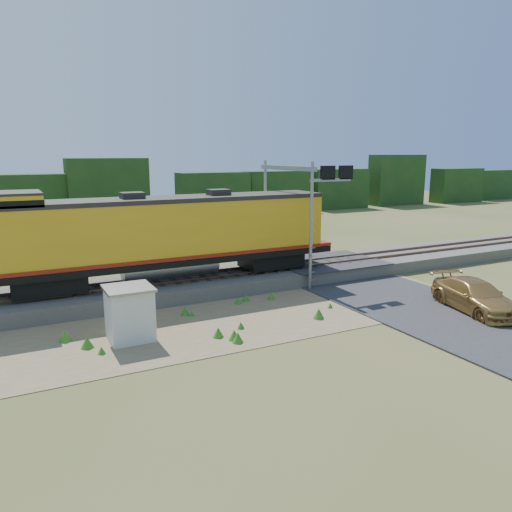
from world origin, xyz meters
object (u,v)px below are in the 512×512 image
locomotive (165,234)px  signal_gantry (298,192)px  car (475,296)px  shed (130,313)px

locomotive → signal_gantry: bearing=-4.7°
locomotive → car: bearing=-37.9°
car → shed: bearing=179.3°
shed → signal_gantry: size_ratio=0.32×
signal_gantry → car: size_ratio=1.37×
shed → signal_gantry: (11.71, 5.38, 4.36)m
locomotive → car: locomotive is taller
shed → car: 16.99m
locomotive → car: 16.69m
locomotive → car: size_ratio=3.65×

